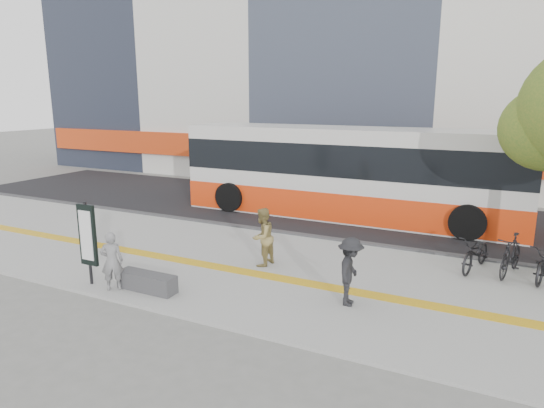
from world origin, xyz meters
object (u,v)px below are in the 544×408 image
at_px(bench, 147,282).
at_px(bus, 347,175).
at_px(signboard, 87,236).
at_px(seated_woman, 112,261).
at_px(pedestrian_dark, 350,272).
at_px(pedestrian_tan, 262,237).

bearing_deg(bench, bus, 77.51).
bearing_deg(signboard, seated_woman, -1.78).
xyz_separation_m(signboard, pedestrian_dark, (6.41, 1.75, -0.47)).
relative_size(bench, signboard, 0.73).
height_order(pedestrian_tan, pedestrian_dark, pedestrian_tan).
height_order(bench, signboard, signboard).
bearing_deg(pedestrian_dark, pedestrian_tan, 57.50).
xyz_separation_m(bench, seated_woman, (-0.80, -0.33, 0.53)).
height_order(bus, seated_woman, bus).
bearing_deg(pedestrian_tan, seated_woman, -30.15).
distance_m(seated_woman, pedestrian_tan, 4.14).
bearing_deg(pedestrian_dark, bus, 11.17).
xyz_separation_m(seated_woman, pedestrian_dark, (5.61, 1.78, 0.06)).
height_order(bench, seated_woman, seated_woman).
height_order(signboard, bus, bus).
height_order(seated_woman, pedestrian_dark, pedestrian_dark).
bearing_deg(pedestrian_dark, bench, 100.00).
relative_size(signboard, seated_woman, 1.46).
relative_size(bench, pedestrian_tan, 0.95).
bearing_deg(bus, signboard, -110.54).
height_order(bench, pedestrian_tan, pedestrian_tan).
height_order(signboard, pedestrian_dark, signboard).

